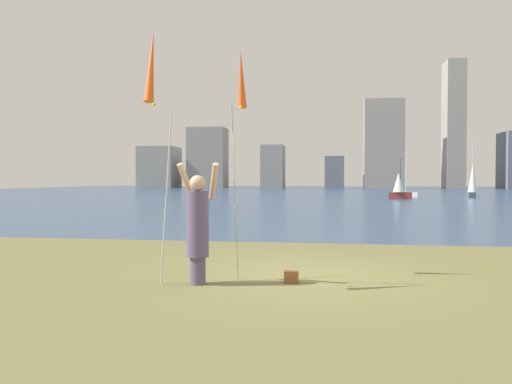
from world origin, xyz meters
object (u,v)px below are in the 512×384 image
person (198,225)px  kite_flag_left (152,73)px  sailboat_3 (406,194)px  sailboat_2 (399,186)px  sailboat_1 (473,182)px  kite_flag_right (241,86)px  bag (291,277)px

person → kite_flag_left: (-0.60, -0.51, 2.44)m
sailboat_3 → sailboat_2: bearing=-105.0°
sailboat_1 → sailboat_2: bearing=-147.6°
sailboat_1 → kite_flag_left: bearing=-110.4°
sailboat_1 → sailboat_2: sailboat_1 is taller
kite_flag_right → bag: size_ratio=17.28×
kite_flag_right → sailboat_1: (14.91, 41.99, -1.92)m
bag → sailboat_1: (13.96, 42.40, 1.43)m
kite_flag_left → kite_flag_right: kite_flag_left is taller
sailboat_1 → sailboat_3: size_ratio=1.22×
bag → sailboat_3: sailboat_3 is taller
kite_flag_left → bag: (2.15, 0.86, -3.35)m
sailboat_2 → kite_flag_left: bearing=-102.7°
person → kite_flag_left: bearing=-120.9°
sailboat_2 → sailboat_3: sailboat_3 is taller
person → sailboat_2: size_ratio=0.56×
kite_flag_left → sailboat_3: 44.24m
bag → sailboat_2: (6.51, 37.66, 1.06)m
kite_flag_right → sailboat_1: size_ratio=0.76×
bag → sailboat_2: 38.23m
sailboat_2 → sailboat_3: (1.20, 4.49, -0.87)m
person → kite_flag_right: bearing=70.8°
person → sailboat_1: sailboat_1 is taller
kite_flag_left → kite_flag_right: 1.75m
kite_flag_left → bag: bearing=21.9°
kite_flag_right → sailboat_1: sailboat_1 is taller
kite_flag_right → sailboat_2: kite_flag_right is taller
bag → sailboat_3: size_ratio=0.05×
kite_flag_right → sailboat_3: 42.74m
bag → kite_flag_left: bearing=-158.1°
kite_flag_right → sailboat_2: (7.45, 37.25, -2.29)m
person → sailboat_2: (8.06, 38.01, 0.15)m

